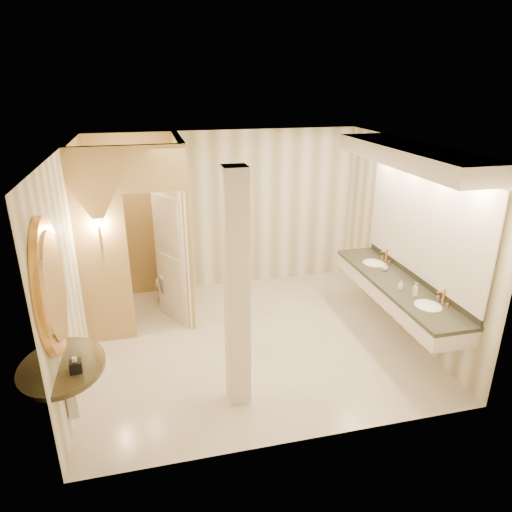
# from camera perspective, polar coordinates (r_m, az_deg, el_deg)

# --- Properties ---
(floor) EXTENTS (4.50, 4.50, 0.00)m
(floor) POSITION_cam_1_polar(r_m,az_deg,el_deg) (6.59, -0.41, -10.42)
(floor) COLOR #F0E2CF
(floor) RESTS_ON ground
(ceiling) EXTENTS (4.50, 4.50, 0.00)m
(ceiling) POSITION_cam_1_polar(r_m,az_deg,el_deg) (5.66, -0.48, 13.51)
(ceiling) COLOR silver
(ceiling) RESTS_ON wall_back
(wall_back) EXTENTS (4.50, 0.02, 2.70)m
(wall_back) POSITION_cam_1_polar(r_m,az_deg,el_deg) (7.86, -3.76, 5.63)
(wall_back) COLOR white
(wall_back) RESTS_ON floor
(wall_front) EXTENTS (4.50, 0.02, 2.70)m
(wall_front) POSITION_cam_1_polar(r_m,az_deg,el_deg) (4.25, 5.75, -8.69)
(wall_front) COLOR white
(wall_front) RESTS_ON floor
(wall_left) EXTENTS (0.02, 4.00, 2.70)m
(wall_left) POSITION_cam_1_polar(r_m,az_deg,el_deg) (5.94, -22.08, -1.22)
(wall_left) COLOR white
(wall_left) RESTS_ON floor
(wall_right) EXTENTS (0.02, 4.00, 2.70)m
(wall_right) POSITION_cam_1_polar(r_m,az_deg,el_deg) (6.83, 18.28, 2.14)
(wall_right) COLOR white
(wall_right) RESTS_ON floor
(toilet_closet) EXTENTS (1.50, 1.55, 2.70)m
(toilet_closet) POSITION_cam_1_polar(r_m,az_deg,el_deg) (6.76, -11.70, 2.91)
(toilet_closet) COLOR tan
(toilet_closet) RESTS_ON floor
(wall_sconce) EXTENTS (0.14, 0.14, 0.42)m
(wall_sconce) POSITION_cam_1_polar(r_m,az_deg,el_deg) (6.18, -19.11, 3.79)
(wall_sconce) COLOR gold
(wall_sconce) RESTS_ON toilet_closet
(vanity) EXTENTS (0.75, 2.84, 2.09)m
(vanity) POSITION_cam_1_polar(r_m,az_deg,el_deg) (6.29, 18.31, 3.21)
(vanity) COLOR white
(vanity) RESTS_ON floor
(console_shelf) EXTENTS (1.02, 1.02, 1.96)m
(console_shelf) POSITION_cam_1_polar(r_m,az_deg,el_deg) (4.70, -23.73, -7.53)
(console_shelf) COLOR black
(console_shelf) RESTS_ON floor
(pillar) EXTENTS (0.25, 0.25, 2.70)m
(pillar) POSITION_cam_1_polar(r_m,az_deg,el_deg) (4.83, -2.41, -4.75)
(pillar) COLOR white
(pillar) RESTS_ON floor
(tissue_box) EXTENTS (0.13, 0.13, 0.11)m
(tissue_box) POSITION_cam_1_polar(r_m,az_deg,el_deg) (4.75, -21.62, -12.69)
(tissue_box) COLOR black
(tissue_box) RESTS_ON console_shelf
(toilet) EXTENTS (0.55, 0.74, 0.68)m
(toilet) POSITION_cam_1_polar(r_m,az_deg,el_deg) (7.51, -11.07, -3.73)
(toilet) COLOR white
(toilet) RESTS_ON floor
(soap_bottle_a) EXTENTS (0.07, 0.07, 0.12)m
(soap_bottle_a) POSITION_cam_1_polar(r_m,az_deg,el_deg) (6.30, 17.62, -3.48)
(soap_bottle_a) COLOR beige
(soap_bottle_a) RESTS_ON vanity
(soap_bottle_b) EXTENTS (0.10, 0.10, 0.12)m
(soap_bottle_b) POSITION_cam_1_polar(r_m,az_deg,el_deg) (6.83, 15.80, -1.33)
(soap_bottle_b) COLOR silver
(soap_bottle_b) RESTS_ON vanity
(soap_bottle_c) EXTENTS (0.09, 0.09, 0.18)m
(soap_bottle_c) POSITION_cam_1_polar(r_m,az_deg,el_deg) (6.15, 19.28, -3.96)
(soap_bottle_c) COLOR #C6B28C
(soap_bottle_c) RESTS_ON vanity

